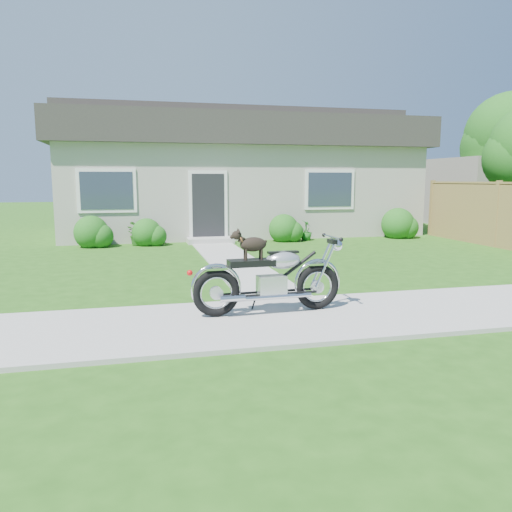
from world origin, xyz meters
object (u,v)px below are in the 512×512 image
Objects in this scene: potted_plant_left at (136,234)px; potted_plant_right at (306,230)px; house at (236,173)px; fence at (497,214)px; motorcycle_with_dog at (271,277)px.

potted_plant_left reaches higher than potted_plant_right.
potted_plant_left is at bearing -137.12° from house.
fence is 10.29× the size of potted_plant_right.
house reaches higher than potted_plant_right.
motorcycle_with_dog is (-3.43, -8.29, 0.24)m from potted_plant_right.
fence reaches higher than motorcycle_with_dog.
house is 8.96m from fence.
potted_plant_left is (-10.01, 2.80, -0.60)m from fence.
fence is (6.30, -6.24, -1.22)m from house.
house reaches higher than potted_plant_left.
fence is at bearing -15.63° from potted_plant_left.
fence is 9.67× the size of potted_plant_left.
fence is at bearing -44.74° from house.
house is 19.59× the size of potted_plant_right.
motorcycle_with_dog is (1.84, -8.29, 0.22)m from potted_plant_left.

